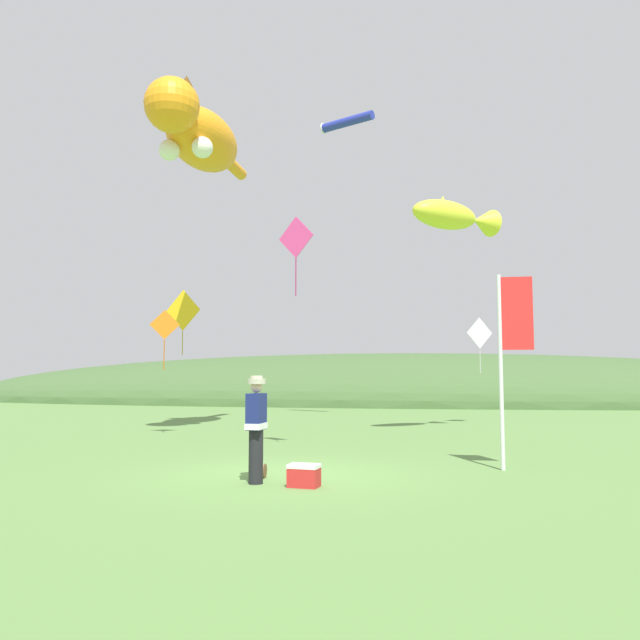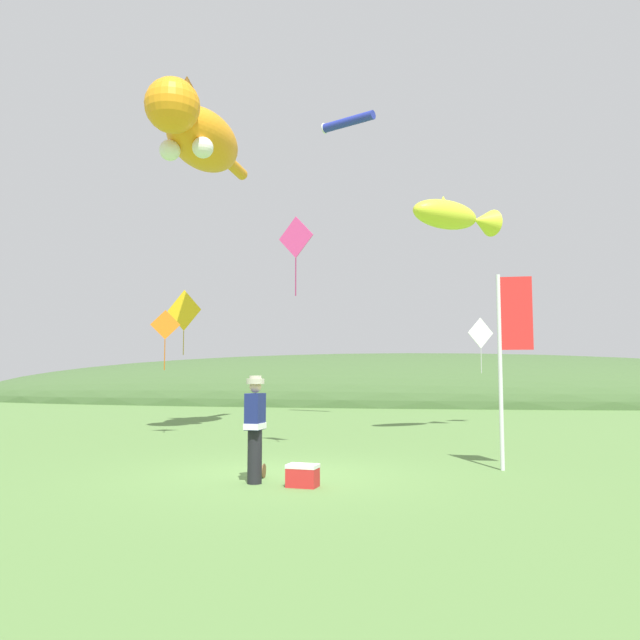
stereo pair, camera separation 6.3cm
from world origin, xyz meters
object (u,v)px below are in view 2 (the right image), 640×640
object	(u,v)px
festival_attendant	(255,425)
festival_banner_pole	(508,341)
kite_diamond_gold	(184,311)
kite_diamond_white	(481,334)
kite_spool	(260,471)
kite_giant_cat	(197,135)
kite_fish_windsock	(454,216)
kite_diamond_pink	(296,238)
picnic_cooler	(303,475)
kite_diamond_orange	(165,326)
kite_tube_streamer	(347,122)

from	to	relation	value
festival_attendant	festival_banner_pole	bearing A→B (deg)	26.93
kite_diamond_gold	kite_diamond_white	bearing A→B (deg)	7.94
kite_spool	festival_banner_pole	world-z (taller)	festival_banner_pole
festival_banner_pole	kite_giant_cat	distance (m)	12.15
kite_fish_windsock	kite_diamond_white	world-z (taller)	kite_fish_windsock
festival_banner_pole	kite_diamond_white	xyz separation A→B (m)	(0.28, 10.95, 0.85)
kite_diamond_pink	picnic_cooler	bearing A→B (deg)	-75.81
kite_diamond_white	kite_diamond_orange	world-z (taller)	kite_diamond_white
picnic_cooler	festival_banner_pole	size ratio (longest dim) A/B	0.14
kite_spool	kite_fish_windsock	bearing A→B (deg)	66.34
kite_fish_windsock	festival_attendant	bearing A→B (deg)	-111.93
kite_spool	festival_banner_pole	size ratio (longest dim) A/B	0.07
kite_diamond_white	festival_attendant	bearing A→B (deg)	-109.38
kite_giant_cat	kite_tube_streamer	bearing A→B (deg)	57.08
kite_diamond_white	kite_tube_streamer	bearing A→B (deg)	174.46
festival_attendant	kite_diamond_white	distance (m)	14.14
kite_diamond_orange	kite_giant_cat	bearing A→B (deg)	39.50
kite_tube_streamer	kite_diamond_orange	bearing A→B (deg)	-124.81
festival_banner_pole	kite_fish_windsock	world-z (taller)	kite_fish_windsock
kite_spool	kite_giant_cat	size ratio (longest dim) A/B	0.04
kite_diamond_orange	festival_banner_pole	bearing A→B (deg)	-28.03
kite_tube_streamer	picnic_cooler	bearing A→B (deg)	-85.32
festival_banner_pole	kite_tube_streamer	bearing A→B (deg)	112.05
festival_banner_pole	kite_diamond_white	distance (m)	10.99
kite_diamond_pink	kite_giant_cat	bearing A→B (deg)	137.94
kite_diamond_gold	kite_diamond_white	distance (m)	10.94
kite_diamond_pink	kite_tube_streamer	bearing A→B (deg)	90.32
kite_spool	kite_diamond_pink	xyz separation A→B (m)	(-0.16, 3.52, 4.89)
kite_diamond_orange	kite_diamond_gold	bearing A→B (deg)	106.29
kite_diamond_pink	kite_diamond_white	bearing A→B (deg)	61.79
picnic_cooler	festival_banner_pole	xyz separation A→B (m)	(3.50, 2.36, 2.24)
kite_diamond_white	kite_diamond_orange	xyz separation A→B (m)	(-9.46, -6.07, -0.05)
kite_diamond_gold	kite_tube_streamer	bearing A→B (deg)	18.63
kite_tube_streamer	kite_diamond_gold	bearing A→B (deg)	-161.37
kite_tube_streamer	festival_banner_pole	bearing A→B (deg)	-67.95
kite_spool	festival_banner_pole	bearing A→B (deg)	20.32
kite_spool	kite_diamond_pink	distance (m)	6.03
kite_diamond_white	kite_diamond_pink	xyz separation A→B (m)	(-4.86, -9.06, 1.74)
kite_spool	kite_fish_windsock	xyz separation A→B (m)	(3.69, 8.41, 6.49)
kite_diamond_white	kite_diamond_pink	distance (m)	10.43
picnic_cooler	kite_diamond_pink	world-z (taller)	kite_diamond_pink
festival_banner_pole	kite_diamond_orange	xyz separation A→B (m)	(-9.18, 4.89, 0.80)
festival_banner_pole	kite_diamond_orange	distance (m)	10.43
festival_banner_pole	kite_diamond_pink	distance (m)	5.59
kite_diamond_pink	festival_banner_pole	bearing A→B (deg)	-22.45
kite_diamond_gold	picnic_cooler	bearing A→B (deg)	-59.31
kite_diamond_white	kite_spool	bearing A→B (deg)	-110.46
kite_giant_cat	kite_tube_streamer	world-z (taller)	kite_tube_streamer
festival_attendant	picnic_cooler	bearing A→B (deg)	-10.48
kite_giant_cat	kite_diamond_orange	distance (m)	6.02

